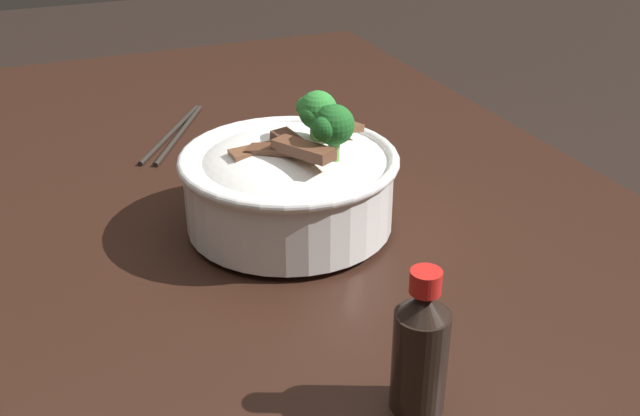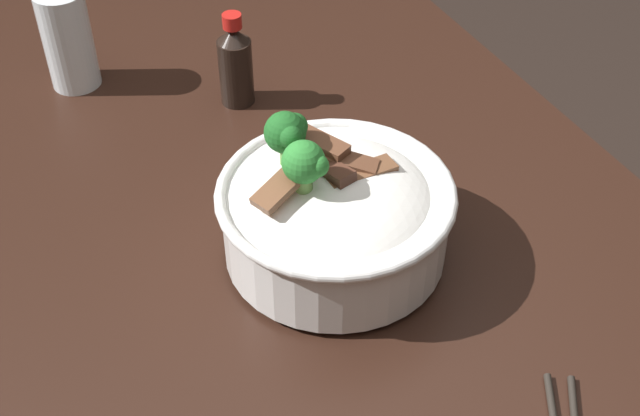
# 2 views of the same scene
# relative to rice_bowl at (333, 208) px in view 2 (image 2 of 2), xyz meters

# --- Properties ---
(dining_table) EXTENTS (1.58, 0.81, 0.78)m
(dining_table) POSITION_rel_rice_bowl_xyz_m (0.00, -0.02, -0.18)
(dining_table) COLOR black
(dining_table) RESTS_ON ground
(rice_bowl) EXTENTS (0.24, 0.24, 0.16)m
(rice_bowl) POSITION_rel_rice_bowl_xyz_m (0.00, 0.00, 0.00)
(rice_bowl) COLOR white
(rice_bowl) RESTS_ON dining_table
(drinking_glass) EXTENTS (0.07, 0.07, 0.13)m
(drinking_glass) POSITION_rel_rice_bowl_xyz_m (-0.44, -0.17, -0.01)
(drinking_glass) COLOR white
(drinking_glass) RESTS_ON dining_table
(soy_sauce_bottle) EXTENTS (0.04, 0.04, 0.13)m
(soy_sauce_bottle) POSITION_rel_rice_bowl_xyz_m (-0.31, 0.01, -0.01)
(soy_sauce_bottle) COLOR black
(soy_sauce_bottle) RESTS_ON dining_table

